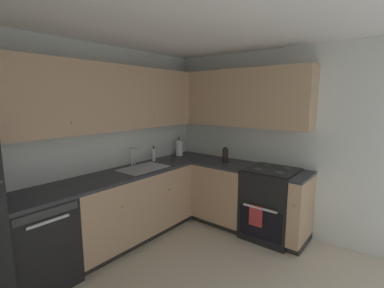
{
  "coord_description": "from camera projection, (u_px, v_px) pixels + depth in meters",
  "views": [
    {
      "loc": [
        -1.71,
        -1.35,
        1.8
      ],
      "look_at": [
        0.96,
        0.78,
        1.23
      ],
      "focal_mm": 25.48,
      "sensor_mm": 36.0,
      "label": 1
    }
  ],
  "objects": [
    {
      "name": "wall_back",
      "position": [
        85.0,
        147.0,
        3.26
      ],
      "size": [
        3.82,
        0.05,
        2.45
      ],
      "primitive_type": "cube",
      "color": "silver",
      "rests_on": "ground_plane"
    },
    {
      "name": "wall_right",
      "position": [
        279.0,
        142.0,
        3.69
      ],
      "size": [
        0.05,
        3.36,
        2.45
      ],
      "primitive_type": "cube",
      "color": "silver",
      "rests_on": "ground_plane"
    },
    {
      "name": "ceiling",
      "position": [
        194.0,
        7.0,
        2.04
      ],
      "size": [
        3.82,
        3.36,
        0.05
      ],
      "primitive_type": "cube",
      "color": "white"
    },
    {
      "name": "dishwasher",
      "position": [
        36.0,
        243.0,
        2.61
      ],
      "size": [
        0.6,
        0.63,
        0.87
      ],
      "color": "black",
      "rests_on": "ground_plane"
    },
    {
      "name": "lower_cabinets_back",
      "position": [
        132.0,
        206.0,
        3.5
      ],
      "size": [
        1.7,
        0.62,
        0.87
      ],
      "color": "tan",
      "rests_on": "ground_plane"
    },
    {
      "name": "countertop_back",
      "position": [
        130.0,
        172.0,
        3.43
      ],
      "size": [
        2.91,
        0.6,
        0.03
      ],
      "primitive_type": "cube",
      "color": "#2D2D33",
      "rests_on": "lower_cabinets_back"
    },
    {
      "name": "lower_cabinets_right",
      "position": [
        235.0,
        196.0,
        3.86
      ],
      "size": [
        0.62,
        1.54,
        0.87
      ],
      "color": "tan",
      "rests_on": "ground_plane"
    },
    {
      "name": "countertop_right",
      "position": [
        236.0,
        165.0,
        3.79
      ],
      "size": [
        0.6,
        1.54,
        0.03
      ],
      "color": "#2D2D33",
      "rests_on": "lower_cabinets_right"
    },
    {
      "name": "oven_range",
      "position": [
        271.0,
        203.0,
        3.55
      ],
      "size": [
        0.68,
        0.62,
        1.05
      ],
      "color": "black",
      "rests_on": "ground_plane"
    },
    {
      "name": "upper_cabinets_back",
      "position": [
        109.0,
        98.0,
        3.24
      ],
      "size": [
        2.59,
        0.34,
        0.77
      ],
      "color": "tan"
    },
    {
      "name": "upper_cabinets_right",
      "position": [
        236.0,
        98.0,
        3.82
      ],
      "size": [
        0.32,
        2.09,
        0.77
      ],
      "color": "tan"
    },
    {
      "name": "sink",
      "position": [
        143.0,
        171.0,
        3.56
      ],
      "size": [
        0.61,
        0.4,
        0.1
      ],
      "color": "#B7B7BC",
      "rests_on": "countertop_back"
    },
    {
      "name": "faucet",
      "position": [
        133.0,
        155.0,
        3.66
      ],
      "size": [
        0.07,
        0.16,
        0.25
      ],
      "color": "silver",
      "rests_on": "countertop_back"
    },
    {
      "name": "soap_bottle",
      "position": [
        154.0,
        155.0,
        3.96
      ],
      "size": [
        0.05,
        0.05,
        0.21
      ],
      "color": "silver",
      "rests_on": "countertop_back"
    },
    {
      "name": "paper_towel_roll",
      "position": [
        179.0,
        148.0,
        4.36
      ],
      "size": [
        0.11,
        0.11,
        0.31
      ],
      "color": "white",
      "rests_on": "countertop_back"
    },
    {
      "name": "oil_bottle",
      "position": [
        225.0,
        155.0,
        3.88
      ],
      "size": [
        0.08,
        0.08,
        0.22
      ],
      "color": "black",
      "rests_on": "countertop_right"
    }
  ]
}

